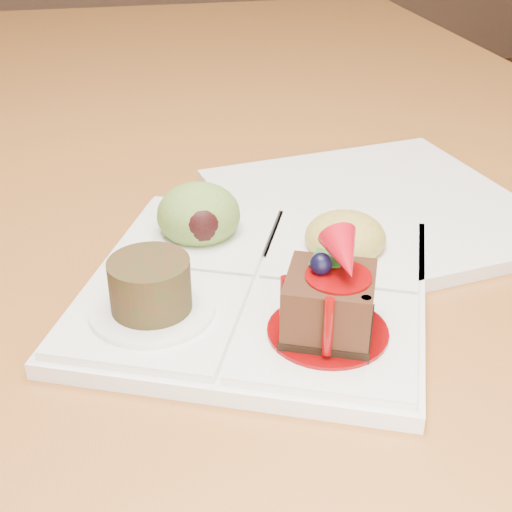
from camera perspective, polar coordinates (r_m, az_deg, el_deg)
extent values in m
cube|color=#9D6328|center=(0.76, -1.96, 5.76)|extent=(1.00, 1.80, 0.04)
cylinder|color=#9D6328|center=(1.76, 7.63, 6.72)|extent=(0.06, 0.06, 0.71)
cylinder|color=black|center=(1.16, 18.25, -15.79)|extent=(0.04, 0.04, 0.48)
cube|color=white|center=(0.53, 0.00, -2.73)|extent=(0.32, 0.32, 0.01)
cube|color=white|center=(0.47, 5.73, -6.42)|extent=(0.15, 0.15, 0.01)
cube|color=white|center=(0.49, -8.25, -4.74)|extent=(0.15, 0.15, 0.01)
cube|color=white|center=(0.59, -4.54, 1.72)|extent=(0.15, 0.15, 0.01)
cube|color=white|center=(0.57, 7.09, 0.58)|extent=(0.15, 0.15, 0.01)
cylinder|color=#6B0405|center=(0.46, 5.75, -6.00)|extent=(0.08, 0.08, 0.00)
cube|color=black|center=(0.46, 5.77, -5.74)|extent=(0.07, 0.07, 0.01)
cube|color=#35170E|center=(0.45, 5.91, -3.52)|extent=(0.07, 0.07, 0.04)
cylinder|color=#6B0405|center=(0.44, 6.03, -1.50)|extent=(0.04, 0.04, 0.00)
sphere|color=black|center=(0.44, 5.23, -0.63)|extent=(0.01, 0.01, 0.01)
cone|color=#A80A18|center=(0.43, 7.08, 0.04)|extent=(0.03, 0.04, 0.04)
cube|color=#114712|center=(0.45, 5.99, -0.20)|extent=(0.01, 0.02, 0.01)
cube|color=#114712|center=(0.45, 5.11, -0.16)|extent=(0.02, 0.02, 0.01)
cylinder|color=#6B0405|center=(0.43, 5.79, -5.66)|extent=(0.01, 0.01, 0.04)
cylinder|color=#6B0405|center=(0.43, 8.65, -5.27)|extent=(0.01, 0.01, 0.04)
cylinder|color=#6B0405|center=(0.45, 2.31, -3.54)|extent=(0.01, 0.01, 0.03)
cylinder|color=white|center=(0.49, -8.30, -4.26)|extent=(0.08, 0.08, 0.00)
cylinder|color=#431E13|center=(0.48, -8.47, -2.28)|extent=(0.05, 0.05, 0.04)
cylinder|color=#4C2D10|center=(0.47, -8.57, -1.06)|extent=(0.04, 0.04, 0.00)
ellipsoid|color=olive|center=(0.58, -4.61, 3.32)|extent=(0.07, 0.07, 0.05)
ellipsoid|color=black|center=(0.56, -4.30, 2.45)|extent=(0.03, 0.02, 0.03)
ellipsoid|color=gold|center=(0.56, 7.15, 1.48)|extent=(0.06, 0.06, 0.04)
cube|color=#E04B10|center=(0.57, 8.30, 2.10)|extent=(0.02, 0.01, 0.01)
cube|color=#4A7D1B|center=(0.57, 6.74, 2.72)|extent=(0.02, 0.02, 0.01)
cube|color=#E04B10|center=(0.56, 5.62, 2.21)|extent=(0.02, 0.02, 0.02)
cube|color=#4A7D1B|center=(0.55, 6.60, 1.17)|extent=(0.02, 0.02, 0.02)
cube|color=#E04B10|center=(0.55, 8.40, 1.30)|extent=(0.02, 0.02, 0.01)
cube|color=white|center=(0.66, 9.49, 3.73)|extent=(0.29, 0.29, 0.01)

